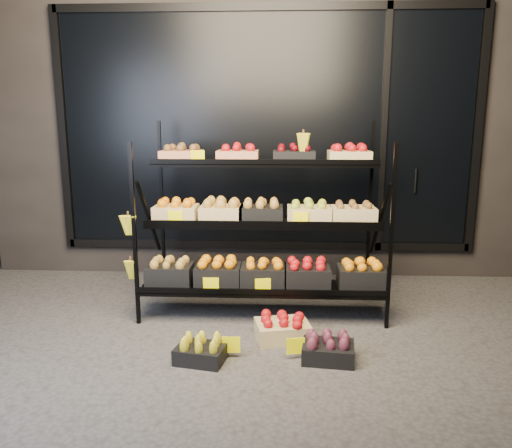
{
  "coord_description": "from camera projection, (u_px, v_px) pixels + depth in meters",
  "views": [
    {
      "loc": [
        0.14,
        -3.68,
        1.67
      ],
      "look_at": [
        -0.06,
        0.55,
        0.78
      ],
      "focal_mm": 35.0,
      "sensor_mm": 36.0,
      "label": 1
    }
  ],
  "objects": [
    {
      "name": "floor_crate_right",
      "position": [
        328.0,
        349.0,
        3.52
      ],
      "size": [
        0.39,
        0.3,
        0.19
      ],
      "rotation": [
        0.0,
        0.0,
        -0.12
      ],
      "color": "black",
      "rests_on": "ground"
    },
    {
      "name": "building",
      "position": [
        269.0,
        113.0,
        6.12
      ],
      "size": [
        6.0,
        2.08,
        3.5
      ],
      "color": "#2D2826",
      "rests_on": "ground"
    },
    {
      "name": "tag_floor_b",
      "position": [
        296.0,
        351.0,
        3.54
      ],
      "size": [
        0.13,
        0.01,
        0.12
      ],
      "primitive_type": "cube",
      "color": "#FFF200",
      "rests_on": "ground"
    },
    {
      "name": "display_rack",
      "position": [
        262.0,
        222.0,
        4.38
      ],
      "size": [
        2.18,
        1.02,
        1.67
      ],
      "color": "black",
      "rests_on": "ground"
    },
    {
      "name": "tag_floor_a",
      "position": [
        231.0,
        350.0,
        3.56
      ],
      "size": [
        0.13,
        0.01,
        0.12
      ],
      "primitive_type": "cube",
      "color": "#FFF200",
      "rests_on": "ground"
    },
    {
      "name": "ground",
      "position": [
        260.0,
        335.0,
        3.95
      ],
      "size": [
        24.0,
        24.0,
        0.0
      ],
      "primitive_type": "plane",
      "color": "#514F4C",
      "rests_on": "ground"
    },
    {
      "name": "floor_crate_midleft",
      "position": [
        201.0,
        350.0,
        3.5
      ],
      "size": [
        0.38,
        0.31,
        0.18
      ],
      "rotation": [
        0.0,
        0.0,
        -0.2
      ],
      "color": "black",
      "rests_on": "ground"
    },
    {
      "name": "floor_crate_midright",
      "position": [
        282.0,
        328.0,
        3.85
      ],
      "size": [
        0.45,
        0.37,
        0.2
      ],
      "rotation": [
        0.0,
        0.0,
        0.21
      ],
      "color": "#D7BB7C",
      "rests_on": "ground"
    }
  ]
}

